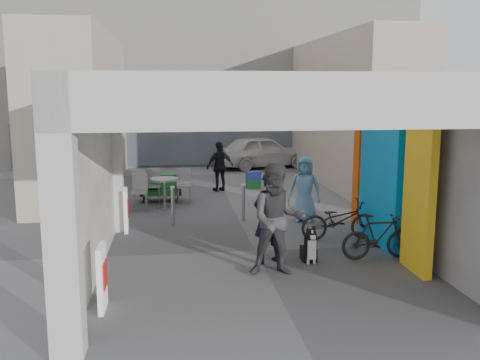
{
  "coord_description": "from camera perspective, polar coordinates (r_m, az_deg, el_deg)",
  "views": [
    {
      "loc": [
        -1.68,
        -10.45,
        3.3
      ],
      "look_at": [
        -0.19,
        1.0,
        1.31
      ],
      "focal_mm": 40.0,
      "sensor_mm": 36.0,
      "label": 1
    }
  ],
  "objects": [
    {
      "name": "ground",
      "position": [
        11.09,
        1.65,
        -7.55
      ],
      "size": [
        90.0,
        90.0,
        0.0
      ],
      "primitive_type": "plane",
      "color": "#5C5D62",
      "rests_on": "ground"
    },
    {
      "name": "arcade_canopy",
      "position": [
        9.94,
        5.54,
        3.95
      ],
      "size": [
        6.4,
        6.45,
        6.4
      ],
      "color": "#B5B4B0",
      "rests_on": "ground"
    },
    {
      "name": "far_building",
      "position": [
        24.51,
        -3.57,
        11.37
      ],
      "size": [
        18.0,
        4.08,
        8.0
      ],
      "color": "silver",
      "rests_on": "ground"
    },
    {
      "name": "plaza_bldg_left",
      "position": [
        18.19,
        -16.46,
        6.86
      ],
      "size": [
        2.0,
        9.0,
        5.0
      ],
      "primitive_type": "cube",
      "color": "#B1A692",
      "rests_on": "ground"
    },
    {
      "name": "plaza_bldg_right",
      "position": [
        19.0,
        11.65,
        7.16
      ],
      "size": [
        2.0,
        9.0,
        5.0
      ],
      "primitive_type": "cube",
      "color": "#B1A692",
      "rests_on": "ground"
    },
    {
      "name": "bollard_left",
      "position": [
        13.12,
        -7.18,
        -2.78
      ],
      "size": [
        0.09,
        0.09,
        0.94
      ],
      "primitive_type": "cylinder",
      "color": "#97999F",
      "rests_on": "ground"
    },
    {
      "name": "bollard_center",
      "position": [
        13.4,
        0.38,
        -2.47
      ],
      "size": [
        0.09,
        0.09,
        0.92
      ],
      "primitive_type": "cylinder",
      "color": "#97999F",
      "rests_on": "ground"
    },
    {
      "name": "bollard_right",
      "position": [
        13.41,
        6.9,
        -2.61
      ],
      "size": [
        0.09,
        0.09,
        0.88
      ],
      "primitive_type": "cylinder",
      "color": "#97999F",
      "rests_on": "ground"
    },
    {
      "name": "advert_board_near",
      "position": [
        8.38,
        -14.5,
        -10.03
      ],
      "size": [
        0.1,
        0.55,
        1.0
      ],
      "rotation": [
        0.0,
        0.0,
        -0.01
      ],
      "color": "white",
      "rests_on": "ground"
    },
    {
      "name": "advert_board_far",
      "position": [
        12.73,
        -12.05,
        -3.13
      ],
      "size": [
        0.12,
        0.55,
        1.0
      ],
      "rotation": [
        0.0,
        0.0,
        0.04
      ],
      "color": "white",
      "rests_on": "ground"
    },
    {
      "name": "cafe_set",
      "position": [
        15.37,
        -8.52,
        -1.39
      ],
      "size": [
        1.65,
        1.33,
        1.0
      ],
      "rotation": [
        0.0,
        0.0,
        -0.09
      ],
      "color": "#99999D",
      "rests_on": "ground"
    },
    {
      "name": "produce_stand",
      "position": [
        15.97,
        -8.44,
        -1.12
      ],
      "size": [
        1.2,
        0.65,
        0.79
      ],
      "rotation": [
        0.0,
        0.0,
        -0.4
      ],
      "color": "black",
      "rests_on": "ground"
    },
    {
      "name": "crate_stack",
      "position": [
        17.85,
        1.43,
        0.03
      ],
      "size": [
        0.5,
        0.41,
        0.56
      ],
      "rotation": [
        0.0,
        0.0,
        0.15
      ],
      "color": "#1B5F21",
      "rests_on": "ground"
    },
    {
      "name": "border_collie",
      "position": [
        10.42,
        7.45,
        -7.16
      ],
      "size": [
        0.26,
        0.51,
        0.71
      ],
      "rotation": [
        0.0,
        0.0,
        0.01
      ],
      "color": "black",
      "rests_on": "ground"
    },
    {
      "name": "man_with_dog",
      "position": [
        10.16,
        3.04,
        -4.01
      ],
      "size": [
        0.76,
        0.64,
        1.77
      ],
      "primitive_type": "imported",
      "rotation": [
        0.0,
        0.0,
        3.55
      ],
      "color": "black",
      "rests_on": "ground"
    },
    {
      "name": "man_back_turned",
      "position": [
        9.49,
        4.02,
        -4.25
      ],
      "size": [
        1.05,
        0.85,
        2.02
      ],
      "primitive_type": "imported",
      "rotation": [
        0.0,
        0.0,
        -0.1
      ],
      "color": "#39393C",
      "rests_on": "ground"
    },
    {
      "name": "man_elderly",
      "position": [
        13.41,
        6.92,
        -0.96
      ],
      "size": [
        0.94,
        0.79,
        1.64
      ],
      "primitive_type": "imported",
      "rotation": [
        0.0,
        0.0,
        -0.4
      ],
      "color": "#5F94B9",
      "rests_on": "ground"
    },
    {
      "name": "man_crates",
      "position": [
        17.26,
        -2.15,
        1.45
      ],
      "size": [
        1.02,
        0.72,
        1.61
      ],
      "primitive_type": "imported",
      "rotation": [
        0.0,
        0.0,
        3.53
      ],
      "color": "black",
      "rests_on": "ground"
    },
    {
      "name": "bicycle_front",
      "position": [
        11.96,
        10.52,
        -4.22
      ],
      "size": [
        1.69,
        0.6,
        0.89
      ],
      "primitive_type": "imported",
      "rotation": [
        0.0,
        0.0,
        1.57
      ],
      "color": "black",
      "rests_on": "ground"
    },
    {
      "name": "bicycle_rear",
      "position": [
        10.8,
        14.58,
        -5.87
      ],
      "size": [
        1.5,
        0.46,
        0.9
      ],
      "primitive_type": "imported",
      "rotation": [
        0.0,
        0.0,
        1.59
      ],
      "color": "black",
      "rests_on": "ground"
    },
    {
      "name": "white_van",
      "position": [
        22.44,
        2.4,
        3.06
      ],
      "size": [
        4.26,
        2.59,
        1.36
      ],
      "primitive_type": "imported",
      "rotation": [
        0.0,
        0.0,
        1.84
      ],
      "color": "silver",
      "rests_on": "ground"
    }
  ]
}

